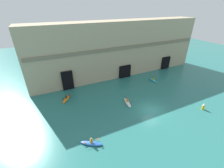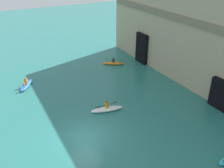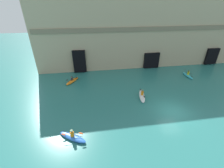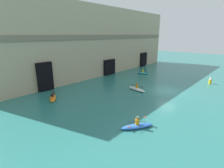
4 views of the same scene
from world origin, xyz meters
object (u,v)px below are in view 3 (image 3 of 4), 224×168
(kayak_orange, at_px, (72,81))
(kayak_cyan, at_px, (188,75))
(kayak_white, at_px, (142,96))
(kayak_blue, at_px, (73,137))

(kayak_orange, xyz_separation_m, kayak_cyan, (20.34, -0.97, 0.03))
(kayak_cyan, xyz_separation_m, kayak_white, (-10.32, -5.25, 0.02))
(kayak_orange, height_order, kayak_cyan, kayak_cyan)
(kayak_orange, distance_m, kayak_white, 11.79)
(kayak_blue, xyz_separation_m, kayak_cyan, (19.37, 11.20, 0.01))
(kayak_orange, height_order, kayak_white, kayak_white)
(kayak_cyan, relative_size, kayak_white, 0.86)
(kayak_orange, xyz_separation_m, kayak_white, (10.02, -6.21, 0.05))
(kayak_orange, distance_m, kayak_cyan, 20.37)
(kayak_cyan, bearing_deg, kayak_white, 115.94)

